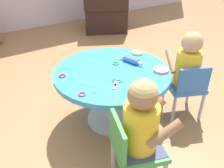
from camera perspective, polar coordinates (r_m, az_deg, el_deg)
ground_plane at (r=2.20m, az=0.00°, el=-8.41°), size 10.00×10.00×0.00m
craft_table at (r=1.97m, az=0.00°, el=0.33°), size 0.94×0.94×0.50m
child_chair_left at (r=1.54m, az=5.12°, el=-14.95°), size 0.38×0.38×0.54m
seated_child_left at (r=1.39m, az=7.12°, el=-8.19°), size 0.41×0.36×0.51m
child_chair_right at (r=2.18m, az=17.21°, el=-0.58°), size 0.39×0.39×0.54m
seated_child_right at (r=2.11m, az=17.72°, el=5.21°), size 0.38×0.42×0.51m
armchair_dark at (r=4.31m, az=-1.62°, el=16.77°), size 0.95×0.95×0.85m
rolling_pin at (r=2.04m, az=4.57°, el=5.69°), size 0.09×0.23×0.05m
craft_scissors at (r=1.75m, az=0.97°, el=0.31°), size 0.13×0.13×0.01m
playdough_blob_0 at (r=2.21m, az=6.07°, el=7.38°), size 0.10×0.10×0.02m
playdough_blob_1 at (r=1.95m, az=11.57°, el=3.35°), size 0.13×0.13×0.02m
cookie_cutter_0 at (r=1.63m, az=-7.16°, el=-2.39°), size 0.05×0.05×0.01m
cookie_cutter_1 at (r=2.02m, az=0.87°, el=4.90°), size 0.05×0.05×0.01m
cookie_cutter_2 at (r=1.87m, az=-11.75°, el=1.92°), size 0.05×0.05×0.01m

